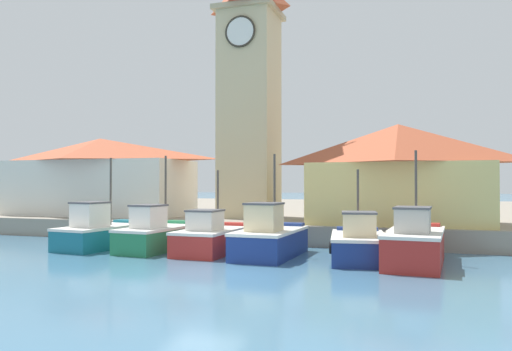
{
  "coord_description": "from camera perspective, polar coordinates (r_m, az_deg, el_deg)",
  "views": [
    {
      "loc": [
        7.06,
        -15.67,
        3.05
      ],
      "look_at": [
        -1.4,
        9.87,
        3.5
      ],
      "focal_mm": 35.0,
      "sensor_mm": 36.0,
      "label": 1
    }
  ],
  "objects": [
    {
      "name": "quay_wharf",
      "position": [
        44.18,
        9.13,
        -4.24
      ],
      "size": [
        120.0,
        40.0,
        1.02
      ],
      "primitive_type": "cube",
      "color": "gray",
      "rests_on": "ground"
    },
    {
      "name": "fishing_boat_far_left",
      "position": [
        24.94,
        -17.31,
        -6.26
      ],
      "size": [
        2.56,
        4.88,
        4.32
      ],
      "color": "#196B7F",
      "rests_on": "ground"
    },
    {
      "name": "warehouse_right",
      "position": [
        26.62,
        15.97,
        0.35
      ],
      "size": [
        9.13,
        5.61,
        5.11
      ],
      "color": "#E5D17A",
      "rests_on": "quay_wharf"
    },
    {
      "name": "warehouse_left",
      "position": [
        34.25,
        -17.39,
        -0.03
      ],
      "size": [
        12.04,
        5.53,
        5.01
      ],
      "color": "silver",
      "rests_on": "quay_wharf"
    },
    {
      "name": "fishing_boat_left_outer",
      "position": [
        23.43,
        -11.18,
        -6.65
      ],
      "size": [
        2.26,
        4.76,
        4.37
      ],
      "color": "#237A4C",
      "rests_on": "ground"
    },
    {
      "name": "fishing_boat_left_inner",
      "position": [
        22.23,
        -5.04,
        -7.09
      ],
      "size": [
        2.23,
        4.59,
        3.67
      ],
      "color": "#AD2823",
      "rests_on": "ground"
    },
    {
      "name": "fishing_boat_mid_left",
      "position": [
        20.99,
        1.57,
        -7.22
      ],
      "size": [
        2.31,
        4.74,
        4.34
      ],
      "color": "navy",
      "rests_on": "ground"
    },
    {
      "name": "clock_tower",
      "position": [
        30.74,
        -0.75,
        10.11
      ],
      "size": [
        3.65,
        3.65,
        16.71
      ],
      "color": "beige",
      "rests_on": "quay_wharf"
    },
    {
      "name": "fishing_boat_mid_right",
      "position": [
        19.87,
        17.69,
        -7.45
      ],
      "size": [
        2.34,
        5.23,
        4.36
      ],
      "color": "#AD2823",
      "rests_on": "ground"
    },
    {
      "name": "fishing_boat_center",
      "position": [
        20.3,
        11.63,
        -7.65
      ],
      "size": [
        2.71,
        4.53,
        3.64
      ],
      "color": "navy",
      "rests_on": "ground"
    },
    {
      "name": "ground_plane",
      "position": [
        17.45,
        -5.94,
        -11.02
      ],
      "size": [
        300.0,
        300.0,
        0.0
      ],
      "primitive_type": "plane",
      "color": "teal"
    }
  ]
}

